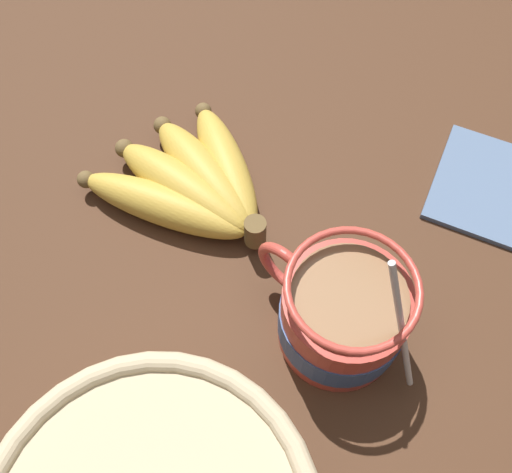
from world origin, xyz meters
TOP-DOWN VIEW (x-y plane):
  - table at (0.00, 0.00)cm, footprint 137.82×137.82cm
  - coffee_mug at (-2.73, -1.11)cm, footprint 16.18×10.31cm
  - banana_bunch at (16.44, -3.57)cm, footprint 18.47×17.17cm

SIDE VIEW (x-z plane):
  - table at x=0.00cm, z-range 0.00..3.92cm
  - banana_bunch at x=16.44cm, z-range 3.70..8.15cm
  - coffee_mug at x=-2.73cm, z-range 0.10..16.22cm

